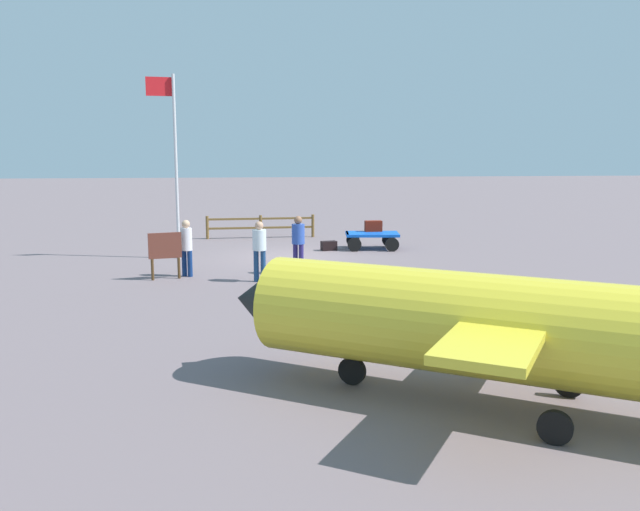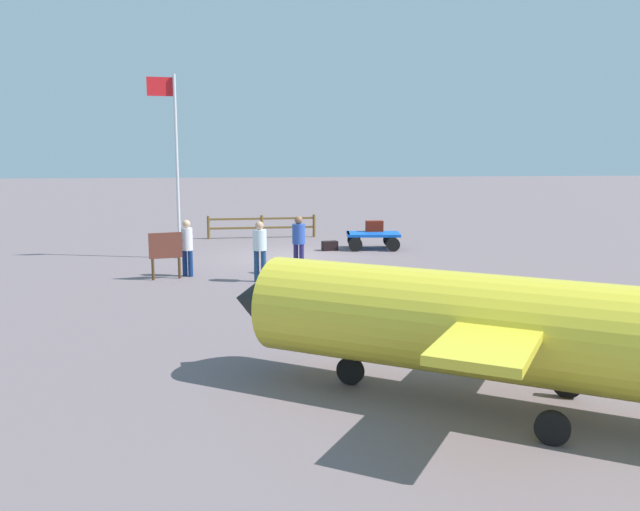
{
  "view_description": "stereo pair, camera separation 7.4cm",
  "coord_description": "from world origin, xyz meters",
  "px_view_note": "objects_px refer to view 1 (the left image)",
  "views": [
    {
      "loc": [
        1.4,
        22.17,
        3.67
      ],
      "look_at": [
        -0.3,
        6.0,
        1.03
      ],
      "focal_mm": 37.56,
      "sensor_mm": 36.0,
      "label": 1
    },
    {
      "loc": [
        1.33,
        22.18,
        3.67
      ],
      "look_at": [
        -0.3,
        6.0,
        1.03
      ],
      "focal_mm": 37.56,
      "sensor_mm": 36.0,
      "label": 2
    }
  ],
  "objects_px": {
    "worker_lead": "(259,246)",
    "flagpole": "(173,152)",
    "airplane_near": "(489,325)",
    "worker_trailing": "(298,239)",
    "worker_supervisor": "(186,244)",
    "signboard": "(165,249)",
    "suitcase_navy": "(373,226)",
    "luggage_cart": "(371,237)",
    "suitcase_tan": "(329,246)"
  },
  "relations": [
    {
      "from": "airplane_near",
      "to": "worker_supervisor",
      "type": "bearing_deg",
      "value": -63.59
    },
    {
      "from": "worker_supervisor",
      "to": "flagpole",
      "type": "xyz_separation_m",
      "value": [
        0.65,
        -3.24,
        2.56
      ]
    },
    {
      "from": "suitcase_navy",
      "to": "signboard",
      "type": "distance_m",
      "value": 8.71
    },
    {
      "from": "suitcase_navy",
      "to": "signboard",
      "type": "height_order",
      "value": "signboard"
    },
    {
      "from": "suitcase_navy",
      "to": "worker_trailing",
      "type": "distance_m",
      "value": 5.88
    },
    {
      "from": "airplane_near",
      "to": "suitcase_navy",
      "type": "bearing_deg",
      "value": -94.49
    },
    {
      "from": "signboard",
      "to": "suitcase_navy",
      "type": "bearing_deg",
      "value": -142.17
    },
    {
      "from": "luggage_cart",
      "to": "signboard",
      "type": "height_order",
      "value": "signboard"
    },
    {
      "from": "worker_trailing",
      "to": "worker_supervisor",
      "type": "bearing_deg",
      "value": -0.12
    },
    {
      "from": "flagpole",
      "to": "signboard",
      "type": "height_order",
      "value": "flagpole"
    },
    {
      "from": "worker_lead",
      "to": "signboard",
      "type": "relative_size",
      "value": 1.27
    },
    {
      "from": "suitcase_navy",
      "to": "worker_trailing",
      "type": "relative_size",
      "value": 0.37
    },
    {
      "from": "luggage_cart",
      "to": "worker_supervisor",
      "type": "xyz_separation_m",
      "value": [
        6.19,
        4.59,
        0.49
      ]
    },
    {
      "from": "worker_lead",
      "to": "worker_supervisor",
      "type": "height_order",
      "value": "worker_lead"
    },
    {
      "from": "flagpole",
      "to": "signboard",
      "type": "relative_size",
      "value": 4.54
    },
    {
      "from": "worker_supervisor",
      "to": "airplane_near",
      "type": "xyz_separation_m",
      "value": [
        -5.12,
        10.32,
        0.26
      ]
    },
    {
      "from": "worker_lead",
      "to": "flagpole",
      "type": "xyz_separation_m",
      "value": [
        2.71,
        -4.23,
        2.5
      ]
    },
    {
      "from": "flagpole",
      "to": "airplane_near",
      "type": "bearing_deg",
      "value": 113.07
    },
    {
      "from": "luggage_cart",
      "to": "suitcase_tan",
      "type": "relative_size",
      "value": 3.37
    },
    {
      "from": "luggage_cart",
      "to": "worker_supervisor",
      "type": "height_order",
      "value": "worker_supervisor"
    },
    {
      "from": "airplane_near",
      "to": "worker_trailing",
      "type": "bearing_deg",
      "value": -79.38
    },
    {
      "from": "worker_lead",
      "to": "suitcase_navy",
      "type": "bearing_deg",
      "value": -125.63
    },
    {
      "from": "worker_supervisor",
      "to": "luggage_cart",
      "type": "bearing_deg",
      "value": -143.43
    },
    {
      "from": "worker_trailing",
      "to": "suitcase_navy",
      "type": "bearing_deg",
      "value": -122.23
    },
    {
      "from": "luggage_cart",
      "to": "worker_trailing",
      "type": "distance_m",
      "value": 5.52
    },
    {
      "from": "signboard",
      "to": "worker_trailing",
      "type": "bearing_deg",
      "value": -174.3
    },
    {
      "from": "luggage_cart",
      "to": "flagpole",
      "type": "height_order",
      "value": "flagpole"
    },
    {
      "from": "suitcase_navy",
      "to": "signboard",
      "type": "bearing_deg",
      "value": 37.83
    },
    {
      "from": "worker_trailing",
      "to": "worker_supervisor",
      "type": "xyz_separation_m",
      "value": [
        3.19,
        -0.01,
        -0.09
      ]
    },
    {
      "from": "luggage_cart",
      "to": "suitcase_navy",
      "type": "bearing_deg",
      "value": -109.88
    },
    {
      "from": "suitcase_navy",
      "to": "luggage_cart",
      "type": "bearing_deg",
      "value": 70.12
    },
    {
      "from": "worker_supervisor",
      "to": "airplane_near",
      "type": "relative_size",
      "value": 0.21
    },
    {
      "from": "suitcase_tan",
      "to": "luggage_cart",
      "type": "bearing_deg",
      "value": -173.4
    },
    {
      "from": "suitcase_navy",
      "to": "suitcase_tan",
      "type": "height_order",
      "value": "suitcase_navy"
    },
    {
      "from": "worker_trailing",
      "to": "signboard",
      "type": "height_order",
      "value": "worker_trailing"
    },
    {
      "from": "worker_lead",
      "to": "airplane_near",
      "type": "relative_size",
      "value": 0.21
    },
    {
      "from": "suitcase_tan",
      "to": "airplane_near",
      "type": "relative_size",
      "value": 0.08
    },
    {
      "from": "worker_trailing",
      "to": "flagpole",
      "type": "height_order",
      "value": "flagpole"
    },
    {
      "from": "luggage_cart",
      "to": "suitcase_tan",
      "type": "height_order",
      "value": "luggage_cart"
    },
    {
      "from": "luggage_cart",
      "to": "flagpole",
      "type": "distance_m",
      "value": 7.61
    },
    {
      "from": "suitcase_navy",
      "to": "worker_supervisor",
      "type": "relative_size",
      "value": 0.39
    },
    {
      "from": "flagpole",
      "to": "signboard",
      "type": "distance_m",
      "value": 4.49
    },
    {
      "from": "suitcase_navy",
      "to": "airplane_near",
      "type": "bearing_deg",
      "value": 85.51
    },
    {
      "from": "worker_lead",
      "to": "airplane_near",
      "type": "distance_m",
      "value": 9.82
    },
    {
      "from": "worker_lead",
      "to": "worker_trailing",
      "type": "relative_size",
      "value": 0.98
    },
    {
      "from": "worker_lead",
      "to": "worker_trailing",
      "type": "height_order",
      "value": "worker_trailing"
    },
    {
      "from": "worker_trailing",
      "to": "luggage_cart",
      "type": "bearing_deg",
      "value": -123.11
    },
    {
      "from": "airplane_near",
      "to": "flagpole",
      "type": "height_order",
      "value": "flagpole"
    },
    {
      "from": "worker_supervisor",
      "to": "suitcase_tan",
      "type": "bearing_deg",
      "value": -136.27
    },
    {
      "from": "worker_trailing",
      "to": "suitcase_tan",
      "type": "bearing_deg",
      "value": -107.8
    }
  ]
}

